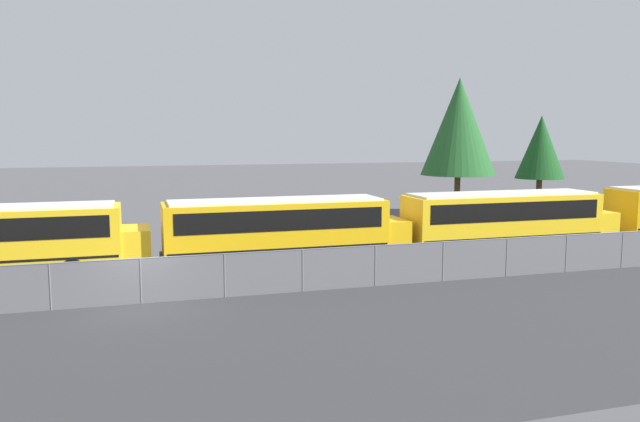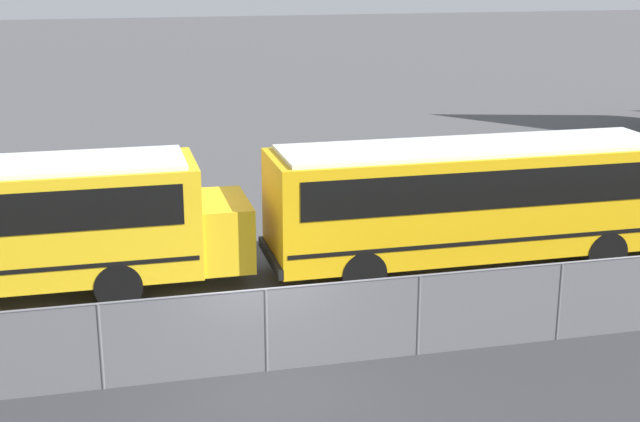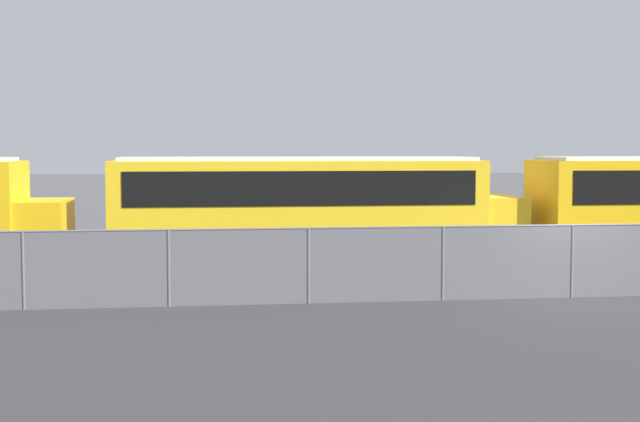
# 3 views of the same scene
# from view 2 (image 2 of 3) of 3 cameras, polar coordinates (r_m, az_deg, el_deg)

# --- Properties ---
(ground_plane) EXTENTS (200.00, 200.00, 0.00)m
(ground_plane) POSITION_cam_2_polar(r_m,az_deg,el_deg) (17.19, -3.42, -10.19)
(ground_plane) COLOR #4C4C4F
(fence) EXTENTS (108.71, 0.07, 1.68)m
(fence) POSITION_cam_2_polar(r_m,az_deg,el_deg) (16.83, -3.47, -7.57)
(fence) COLOR #9EA0A5
(fence) RESTS_ON ground_plane
(school_bus_4) EXTENTS (11.36, 2.64, 3.17)m
(school_bus_4) POSITION_cam_2_polar(r_m,az_deg,el_deg) (22.38, 10.26, 1.06)
(school_bus_4) COLOR yellow
(school_bus_4) RESTS_ON ground_plane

